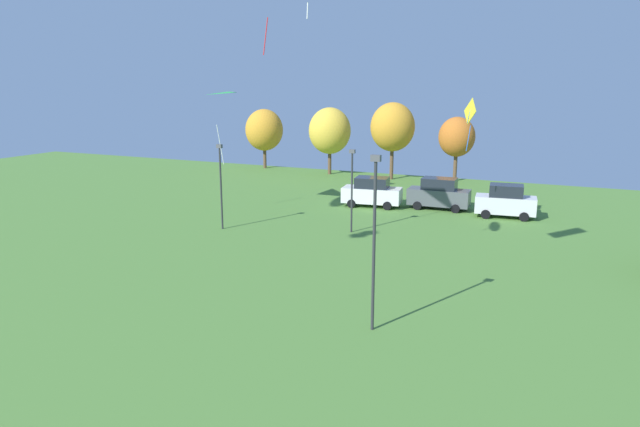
# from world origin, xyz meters

# --- Properties ---
(kite_flying_2) EXTENTS (0.99, 1.37, 3.34)m
(kite_flying_2) POSITION_xyz_m (-0.04, 39.92, 7.44)
(kite_flying_2) COLOR yellow
(kite_flying_3) EXTENTS (2.26, 2.25, 2.74)m
(kite_flying_3) POSITION_xyz_m (-8.35, 30.06, 13.28)
(kite_flying_3) COLOR black
(kite_flying_4) EXTENTS (3.43, 3.48, 4.04)m
(kite_flying_4) POSITION_xyz_m (-17.87, 36.81, 7.38)
(kite_flying_4) COLOR green
(parked_car_leftmost) EXTENTS (4.67, 2.52, 2.27)m
(parked_car_leftmost) POSITION_xyz_m (-7.79, 43.90, 1.13)
(parked_car_leftmost) COLOR silver
(parked_car_leftmost) RESTS_ON ground
(parked_car_second_from_left) EXTENTS (4.61, 2.05, 2.37)m
(parked_car_second_from_left) POSITION_xyz_m (-2.88, 45.04, 1.17)
(parked_car_second_from_left) COLOR #4C5156
(parked_car_second_from_left) RESTS_ON ground
(parked_car_third_from_left) EXTENTS (4.27, 2.28, 2.35)m
(parked_car_third_from_left) POSITION_xyz_m (2.04, 44.29, 1.16)
(parked_car_third_from_left) COLOR silver
(parked_car_third_from_left) RESTS_ON ground
(light_post_0) EXTENTS (0.36, 0.20, 5.52)m
(light_post_0) POSITION_xyz_m (-14.37, 33.27, 3.15)
(light_post_0) COLOR #2D2D33
(light_post_0) RESTS_ON ground
(light_post_1) EXTENTS (0.36, 0.20, 5.29)m
(light_post_1) POSITION_xyz_m (-6.40, 35.98, 3.03)
(light_post_1) COLOR #2D2D33
(light_post_1) RESTS_ON ground
(light_post_2) EXTENTS (0.36, 0.20, 6.78)m
(light_post_2) POSITION_xyz_m (-0.28, 22.52, 3.80)
(light_post_2) COLOR #2D2D33
(light_post_2) RESTS_ON ground
(treeline_tree_0) EXTENTS (4.16, 4.16, 6.53)m
(treeline_tree_0) POSITION_xyz_m (-25.45, 58.24, 4.23)
(treeline_tree_0) COLOR brown
(treeline_tree_0) RESTS_ON ground
(treeline_tree_1) EXTENTS (4.33, 4.33, 6.88)m
(treeline_tree_1) POSITION_xyz_m (-17.13, 57.26, 4.49)
(treeline_tree_1) COLOR brown
(treeline_tree_1) RESTS_ON ground
(treeline_tree_2) EXTENTS (4.31, 4.31, 7.51)m
(treeline_tree_2) POSITION_xyz_m (-10.27, 56.80, 5.12)
(treeline_tree_2) COLOR brown
(treeline_tree_2) RESTS_ON ground
(treeline_tree_3) EXTENTS (3.47, 3.47, 6.18)m
(treeline_tree_3) POSITION_xyz_m (-4.34, 58.39, 4.25)
(treeline_tree_3) COLOR brown
(treeline_tree_3) RESTS_ON ground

